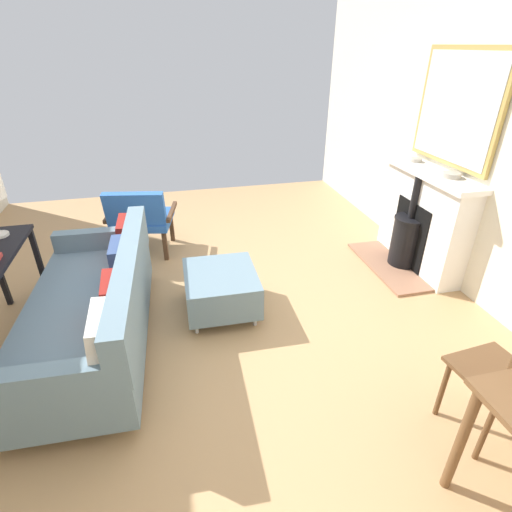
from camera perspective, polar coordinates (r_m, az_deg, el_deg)
The scene contains 9 objects.
ground_plane at distance 3.58m, azimuth -8.35°, elevation -7.18°, with size 5.01×6.34×0.01m, color tan.
wall_left at distance 4.01m, azimuth 29.65°, elevation 14.53°, with size 0.12×6.34×2.68m, color silver.
fireplace at distance 4.30m, azimuth 22.63°, elevation 4.28°, with size 0.64×1.22×1.01m.
mirror_over_mantel at distance 4.10m, azimuth 27.26°, elevation 18.56°, with size 0.04×1.04×0.99m.
mantel_bowl_near at distance 4.39m, azimuth 22.22°, elevation 12.83°, with size 0.12×0.12×0.04m.
mantel_bowl_far at distance 3.97m, azimuth 26.55°, elevation 10.51°, with size 0.16×0.16×0.05m.
sofa at distance 3.16m, azimuth -22.23°, elevation -7.07°, with size 0.90×1.90×0.77m.
ottoman at distance 3.37m, azimuth -5.11°, elevation -4.61°, with size 0.61×0.68×0.38m.
armchair_accent at distance 4.37m, azimuth -16.44°, elevation 5.47°, with size 0.77×0.70×0.78m.
Camera 1 is at (0.15, 2.92, 2.07)m, focal length 27.53 mm.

